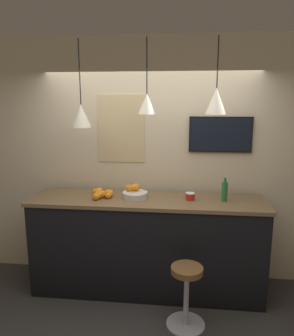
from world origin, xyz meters
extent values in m
plane|color=#33302D|center=(0.00, 0.00, 0.00)|extent=(14.00, 14.00, 0.00)
cube|color=beige|center=(0.00, 1.06, 1.45)|extent=(8.00, 0.06, 2.90)
cube|color=black|center=(0.00, 0.64, 0.53)|extent=(2.57, 0.60, 1.07)
cube|color=brown|center=(0.00, 0.64, 1.09)|extent=(2.61, 0.64, 0.04)
cylinder|color=#B7B7BC|center=(0.45, 0.05, 0.01)|extent=(0.38, 0.38, 0.02)
cylinder|color=#B7B7BC|center=(0.45, 0.05, 0.29)|extent=(0.05, 0.05, 0.55)
cylinder|color=brown|center=(0.45, 0.05, 0.59)|extent=(0.31, 0.31, 0.06)
cylinder|color=beige|center=(-0.14, 0.65, 1.14)|extent=(0.28, 0.28, 0.07)
sphere|color=orange|center=(-0.16, 0.70, 1.21)|extent=(0.08, 0.08, 0.08)
sphere|color=orange|center=(-0.13, 0.71, 1.22)|extent=(0.08, 0.08, 0.08)
sphere|color=orange|center=(-0.21, 0.69, 1.21)|extent=(0.08, 0.08, 0.08)
sphere|color=orange|center=(-0.45, 0.66, 1.14)|extent=(0.07, 0.07, 0.07)
sphere|color=orange|center=(-0.45, 0.67, 1.15)|extent=(0.08, 0.08, 0.08)
sphere|color=orange|center=(-0.55, 0.53, 1.15)|extent=(0.08, 0.08, 0.08)
sphere|color=orange|center=(-0.56, 0.66, 1.15)|extent=(0.08, 0.08, 0.08)
sphere|color=orange|center=(-0.57, 0.76, 1.14)|extent=(0.08, 0.08, 0.08)
sphere|color=orange|center=(-0.43, 0.60, 1.14)|extent=(0.07, 0.07, 0.07)
sphere|color=orange|center=(-0.60, 0.71, 1.15)|extent=(0.08, 0.08, 0.08)
sphere|color=orange|center=(-0.53, 0.60, 1.15)|extent=(0.08, 0.08, 0.08)
sphere|color=orange|center=(-0.43, 0.68, 1.15)|extent=(0.08, 0.08, 0.08)
sphere|color=orange|center=(-0.44, 0.70, 1.14)|extent=(0.07, 0.07, 0.07)
sphere|color=orange|center=(-0.43, 0.64, 1.15)|extent=(0.09, 0.09, 0.09)
sphere|color=orange|center=(-0.57, 0.70, 1.15)|extent=(0.09, 0.09, 0.09)
sphere|color=orange|center=(-0.51, 0.62, 1.15)|extent=(0.08, 0.08, 0.08)
cylinder|color=#286B33|center=(0.84, 0.65, 1.21)|extent=(0.06, 0.06, 0.21)
cylinder|color=#286B33|center=(0.84, 0.65, 1.34)|extent=(0.03, 0.03, 0.05)
cylinder|color=red|center=(0.47, 0.65, 1.14)|extent=(0.10, 0.10, 0.07)
cylinder|color=white|center=(0.47, 0.65, 1.18)|extent=(0.10, 0.10, 0.01)
cylinder|color=black|center=(-0.71, 0.63, 2.47)|extent=(0.01, 0.01, 0.67)
cone|color=beige|center=(-0.71, 0.63, 2.01)|extent=(0.21, 0.21, 0.24)
sphere|color=#F9EFCC|center=(-0.71, 0.63, 1.91)|extent=(0.04, 0.04, 0.04)
cylinder|color=black|center=(0.00, 0.63, 2.52)|extent=(0.01, 0.01, 0.56)
cone|color=beige|center=(0.00, 0.63, 2.14)|extent=(0.18, 0.18, 0.21)
sphere|color=#F9EFCC|center=(0.00, 0.63, 2.06)|extent=(0.04, 0.04, 0.04)
cylinder|color=black|center=(0.71, 0.63, 2.55)|extent=(0.01, 0.01, 0.50)
cone|color=beige|center=(0.71, 0.63, 2.17)|extent=(0.21, 0.21, 0.26)
sphere|color=#F9EFCC|center=(0.71, 0.63, 2.06)|extent=(0.04, 0.04, 0.04)
cube|color=black|center=(0.81, 1.01, 1.79)|extent=(0.72, 0.04, 0.41)
cube|color=black|center=(0.81, 0.99, 1.79)|extent=(0.69, 0.01, 0.38)
cube|color=#DBBC84|center=(-0.36, 1.03, 1.84)|extent=(0.57, 0.01, 0.80)
camera|label=1|loc=(0.39, -2.82, 2.19)|focal=35.00mm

